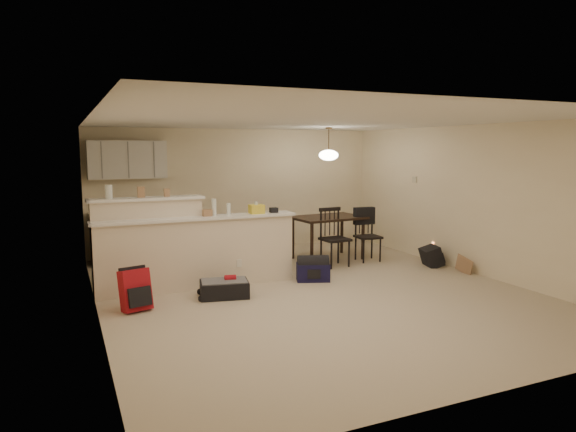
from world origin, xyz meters
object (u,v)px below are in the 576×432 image
suitcase (224,289)px  navy_duffel (313,272)px  dining_chair_near (335,238)px  pendant_lamp (329,155)px  black_daypack (432,257)px  red_backpack (135,290)px  dining_table (328,222)px  dining_chair_far (368,235)px

suitcase → navy_duffel: navy_duffel is taller
suitcase → dining_chair_near: bearing=35.4°
dining_chair_near → navy_duffel: 1.18m
pendant_lamp → black_daypack: (1.42, -1.30, -1.82)m
red_backpack → suitcase: bearing=-8.8°
pendant_lamp → navy_duffel: pendant_lamp is taller
dining_chair_near → red_backpack: dining_chair_near is taller
black_daypack → dining_chair_near: bearing=82.6°
red_backpack → navy_duffel: red_backpack is taller
dining_table → navy_duffel: (-0.99, -1.36, -0.58)m
dining_table → navy_duffel: bearing=-131.1°
dining_chair_far → suitcase: 3.40m
dining_chair_near → dining_chair_far: size_ratio=1.07×
dining_chair_near → suitcase: size_ratio=1.55×
pendant_lamp → red_backpack: 4.52m
dining_table → dining_chair_far: dining_chair_far is taller
dining_chair_near → pendant_lamp: bearing=70.2°
suitcase → red_backpack: 1.25m
dining_table → pendant_lamp: bearing=0.0°
pendant_lamp → navy_duffel: bearing=-126.2°
pendant_lamp → red_backpack: size_ratio=1.14×
dining_chair_far → suitcase: size_ratio=1.44×
suitcase → black_daypack: 3.99m
dining_chair_far → black_daypack: (0.81, -0.84, -0.32)m
red_backpack → black_daypack: bearing=-8.9°
dining_chair_near → navy_duffel: (-0.82, -0.76, -0.38)m
dining_chair_far → red_backpack: dining_chair_far is taller
dining_chair_far → black_daypack: 1.21m
pendant_lamp → red_backpack: (-3.80, -1.76, -1.72)m
dining_chair_near → black_daypack: size_ratio=2.68×
red_backpack → pendant_lamp: bearing=10.9°
suitcase → dining_table: bearing=44.4°
pendant_lamp → black_daypack: bearing=-42.4°
black_daypack → red_backpack: bearing=111.4°
dining_table → pendant_lamp: size_ratio=2.24×
dining_table → black_daypack: bearing=-47.3°
red_backpack → dining_chair_near: bearing=3.8°
dining_table → black_daypack: (1.42, -1.30, -0.55)m
dining_chair_far → pendant_lamp: bearing=147.5°
suitcase → dining_chair_far: bearing=32.1°
black_daypack → navy_duffel: bearing=107.7°
red_backpack → dining_table: bearing=10.9°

